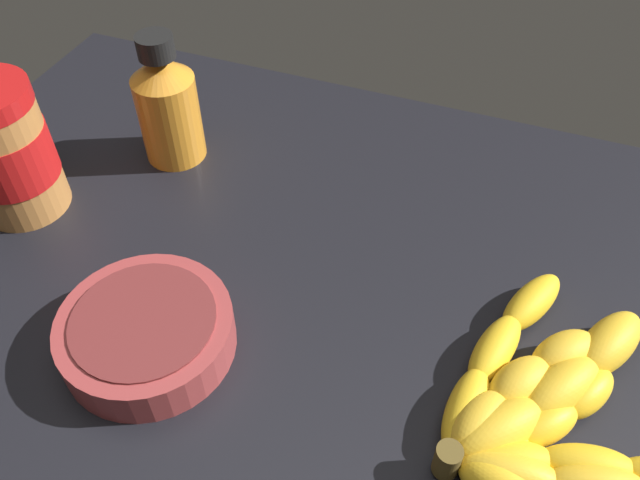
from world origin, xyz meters
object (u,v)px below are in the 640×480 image
Objects in this scene: honey_bottle at (167,105)px; small_bowl at (147,332)px; banana_bunch at (551,421)px; peanut_butter_jar at (5,151)px.

honey_bottle is 0.99× the size of small_bowl.
honey_bottle is (-44.22, 20.14, 4.98)cm from banana_bunch.
small_bowl reaches higher than banana_bunch.
peanut_butter_jar is 0.96× the size of honey_bottle.
honey_bottle reaches higher than small_bowl.
peanut_butter_jar reaches higher than small_bowl.
peanut_butter_jar is 24.85cm from small_bowl.
banana_bunch is 48.84cm from honey_bottle.
small_bowl is at bearing -65.43° from honey_bottle.
honey_bottle is at bearing 50.74° from peanut_butter_jar.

